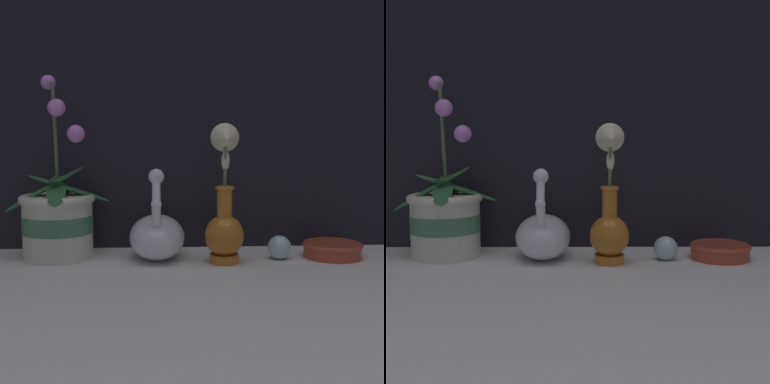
% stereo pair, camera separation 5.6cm
% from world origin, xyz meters
% --- Properties ---
extents(ground_plane, '(2.80, 2.80, 0.00)m').
position_xyz_m(ground_plane, '(0.00, 0.00, 0.00)').
color(ground_plane, silver).
extents(window_backdrop, '(2.80, 0.03, 1.20)m').
position_xyz_m(window_backdrop, '(0.00, 0.24, 0.60)').
color(window_backdrop, black).
rests_on(window_backdrop, ground_plane).
extents(orchid_potted_plant, '(0.24, 0.22, 0.42)m').
position_xyz_m(orchid_potted_plant, '(-0.32, 0.13, 0.09)').
color(orchid_potted_plant, beige).
rests_on(orchid_potted_plant, ground_plane).
extents(swan_figurine, '(0.13, 0.21, 0.21)m').
position_xyz_m(swan_figurine, '(-0.09, 0.11, 0.06)').
color(swan_figurine, white).
rests_on(swan_figurine, ground_plane).
extents(blue_vase, '(0.09, 0.09, 0.31)m').
position_xyz_m(blue_vase, '(0.06, 0.06, 0.11)').
color(blue_vase, '#B26B23').
rests_on(blue_vase, ground_plane).
extents(glass_sphere, '(0.05, 0.05, 0.05)m').
position_xyz_m(glass_sphere, '(0.18, 0.09, 0.03)').
color(glass_sphere, silver).
rests_on(glass_sphere, ground_plane).
extents(amber_dish, '(0.14, 0.14, 0.03)m').
position_xyz_m(amber_dish, '(0.31, 0.10, 0.02)').
color(amber_dish, '#A8422D').
rests_on(amber_dish, ground_plane).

